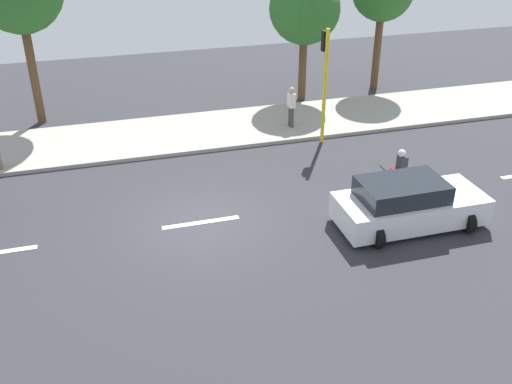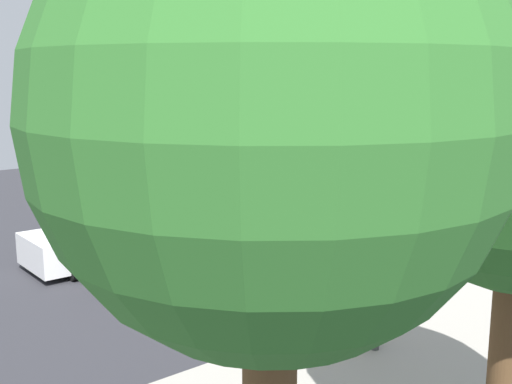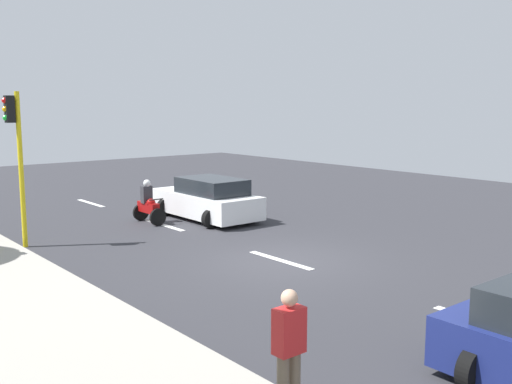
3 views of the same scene
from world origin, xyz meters
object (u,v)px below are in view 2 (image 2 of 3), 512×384
object	(u,v)px
pedestrian_near_signal	(372,299)
street_tree_center	(271,127)
car_white	(116,235)
motorcycle	(126,259)
traffic_light_corner	(285,189)

from	to	relation	value
pedestrian_near_signal	street_tree_center	world-z (taller)	street_tree_center
car_white	pedestrian_near_signal	distance (m)	8.22
motorcycle	traffic_light_corner	distance (m)	5.26
motorcycle	street_tree_center	world-z (taller)	street_tree_center
car_white	traffic_light_corner	bearing A→B (deg)	1.10
street_tree_center	car_white	bearing A→B (deg)	158.09
car_white	traffic_light_corner	xyz separation A→B (m)	(6.68, 0.13, 2.22)
motorcycle	pedestrian_near_signal	xyz separation A→B (m)	(6.14, 1.63, 0.42)
motorcycle	pedestrian_near_signal	world-z (taller)	pedestrian_near_signal
motorcycle	traffic_light_corner	xyz separation A→B (m)	(4.66, 0.86, 2.29)
motorcycle	traffic_light_corner	size ratio (longest dim) A/B	0.34
motorcycle	street_tree_center	size ratio (longest dim) A/B	0.25
pedestrian_near_signal	traffic_light_corner	bearing A→B (deg)	-152.60
car_white	motorcycle	size ratio (longest dim) A/B	2.94
car_white	motorcycle	bearing A→B (deg)	-19.94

